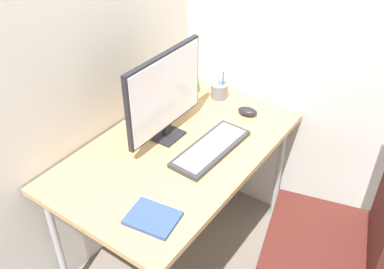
% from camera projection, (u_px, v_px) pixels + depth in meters
% --- Properties ---
extents(ground_plane, '(8.00, 8.00, 0.00)m').
position_uv_depth(ground_plane, '(180.00, 249.00, 2.45)').
color(ground_plane, slate).
extents(desk, '(1.21, 0.73, 0.73)m').
position_uv_depth(desk, '(178.00, 156.00, 2.05)').
color(desk, tan).
rests_on(desk, ground_plane).
extents(office_chair, '(0.63, 0.62, 1.21)m').
position_uv_depth(office_chair, '(355.00, 224.00, 1.78)').
color(office_chair, black).
rests_on(office_chair, ground_plane).
extents(monitor, '(0.51, 0.12, 0.44)m').
position_uv_depth(monitor, '(165.00, 94.00, 1.95)').
color(monitor, black).
rests_on(monitor, desk).
extents(keyboard, '(0.44, 0.18, 0.03)m').
position_uv_depth(keyboard, '(211.00, 148.00, 1.99)').
color(keyboard, '#333338').
rests_on(keyboard, desk).
extents(mouse, '(0.08, 0.11, 0.04)m').
position_uv_depth(mouse, '(248.00, 111.00, 2.23)').
color(mouse, black).
rests_on(mouse, desk).
extents(pen_holder, '(0.09, 0.09, 0.17)m').
position_uv_depth(pen_holder, '(219.00, 91.00, 2.37)').
color(pen_holder, slate).
rests_on(pen_holder, desk).
extents(notebook, '(0.18, 0.22, 0.02)m').
position_uv_depth(notebook, '(153.00, 218.00, 1.64)').
color(notebook, '#334C8C').
rests_on(notebook, desk).
extents(coffee_mug, '(0.12, 0.09, 0.08)m').
position_uv_depth(coffee_mug, '(191.00, 85.00, 2.42)').
color(coffee_mug, '#3FAD59').
rests_on(coffee_mug, desk).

